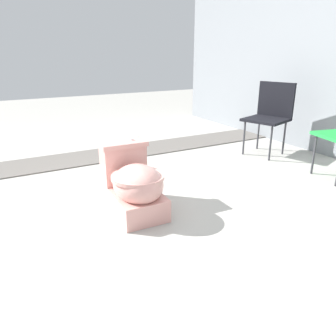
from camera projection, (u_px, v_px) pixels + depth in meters
The scene contains 4 objects.
ground_plane at pixel (109, 204), 2.65m from camera, with size 14.00×14.00×0.00m, color #A8A59E.
gravel_strip at pixel (113, 154), 3.96m from camera, with size 0.56×8.00×0.01m, color #605B56.
toilet at pixel (133, 184), 2.48m from camera, with size 0.64×0.40×0.52m.
folding_chair_left at pixel (271, 111), 3.85m from camera, with size 0.55×0.55×0.83m.
Camera 1 is at (2.34, -0.72, 1.17)m, focal length 35.00 mm.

